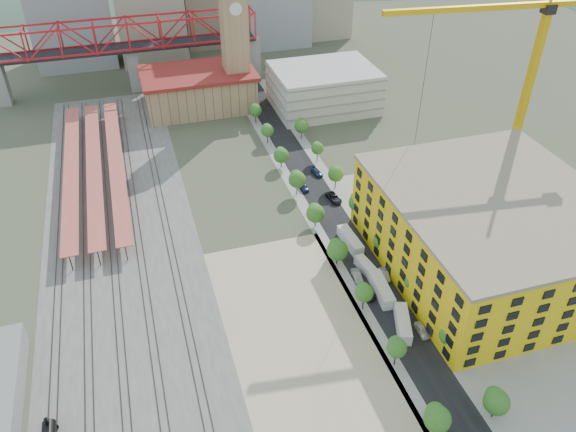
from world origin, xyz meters
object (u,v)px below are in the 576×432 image
object	(u,v)px
site_trailer_a	(403,323)
site_trailer_c	(368,269)
construction_building	(491,232)
tower_crane	(521,63)
site_trailer_d	(350,240)
site_trailer_b	(381,289)
clock_tower	(234,23)

from	to	relation	value
site_trailer_a	site_trailer_c	bearing A→B (deg)	109.30
construction_building	tower_crane	xyz separation A→B (m)	(20.22, 27.88, 25.69)
site_trailer_c	site_trailer_d	world-z (taller)	site_trailer_d
site_trailer_d	site_trailer_b	bearing A→B (deg)	-93.17
site_trailer_b	site_trailer_a	bearing A→B (deg)	-85.46
tower_crane	site_trailer_a	bearing A→B (deg)	-139.09
tower_crane	site_trailer_b	bearing A→B (deg)	-147.10
tower_crane	site_trailer_d	bearing A→B (deg)	-165.09
clock_tower	site_trailer_b	world-z (taller)	clock_tower
site_trailer_b	site_trailer_d	world-z (taller)	site_trailer_b
clock_tower	site_trailer_a	size ratio (longest dim) A/B	5.50
construction_building	clock_tower	bearing A→B (deg)	108.78
clock_tower	site_trailer_d	size ratio (longest dim) A/B	5.30
clock_tower	construction_building	size ratio (longest dim) A/B	1.03
site_trailer_d	construction_building	bearing A→B (deg)	-34.09
site_trailer_b	site_trailer_c	world-z (taller)	site_trailer_b
tower_crane	site_trailer_b	xyz separation A→B (m)	(-46.22, -29.90, -33.73)
clock_tower	site_trailer_c	xyz separation A→B (m)	(8.00, -95.11, -27.53)
construction_building	tower_crane	world-z (taller)	tower_crane
site_trailer_a	site_trailer_b	xyz separation A→B (m)	(0.00, 10.15, 0.08)
clock_tower	tower_crane	size ratio (longest dim) A/B	0.91
clock_tower	construction_building	bearing A→B (deg)	-71.22
site_trailer_d	tower_crane	bearing A→B (deg)	11.74
clock_tower	site_trailer_d	xyz separation A→B (m)	(8.00, -84.42, -27.35)
construction_building	site_trailer_b	xyz separation A→B (m)	(-26.00, -2.02, -8.04)
clock_tower	site_trailer_d	distance (m)	89.10
site_trailer_a	site_trailer_b	bearing A→B (deg)	109.30
construction_building	site_trailer_c	bearing A→B (deg)	169.36
tower_crane	site_trailer_a	world-z (taller)	tower_crane
tower_crane	site_trailer_b	distance (m)	64.56
site_trailer_c	clock_tower	bearing A→B (deg)	85.70
construction_building	tower_crane	bearing A→B (deg)	54.04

